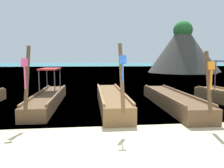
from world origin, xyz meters
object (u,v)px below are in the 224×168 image
(longtail_boat_blue_ribbon, at_px, (111,100))
(karst_rock, at_px, (184,49))
(longtail_boat_pink_ribbon, at_px, (48,98))
(longtail_boat_orange_ribbon, at_px, (171,100))

(longtail_boat_blue_ribbon, distance_m, karst_rock, 28.60)
(longtail_boat_pink_ribbon, height_order, longtail_boat_blue_ribbon, longtail_boat_blue_ribbon)
(longtail_boat_pink_ribbon, xyz_separation_m, longtail_boat_orange_ribbon, (5.74, -0.91, -0.03))
(longtail_boat_blue_ribbon, bearing_deg, longtail_boat_pink_ribbon, 167.49)
(longtail_boat_pink_ribbon, height_order, karst_rock, karst_rock)
(longtail_boat_pink_ribbon, relative_size, karst_rock, 0.52)
(longtail_boat_pink_ribbon, distance_m, longtail_boat_orange_ribbon, 5.82)
(longtail_boat_blue_ribbon, height_order, longtail_boat_orange_ribbon, longtail_boat_blue_ribbon)
(longtail_boat_pink_ribbon, xyz_separation_m, karst_rock, (17.67, 23.61, 3.59))
(longtail_boat_orange_ribbon, bearing_deg, longtail_boat_blue_ribbon, 174.78)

